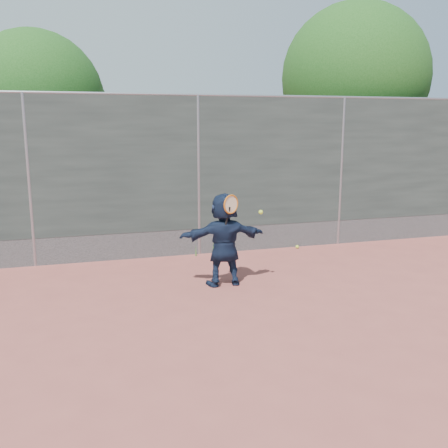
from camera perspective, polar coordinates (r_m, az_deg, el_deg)
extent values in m
plane|color=#9E4C42|center=(6.55, 4.43, -10.99)|extent=(80.00, 80.00, 0.00)
imported|color=#15213A|center=(7.71, 0.00, -1.77)|extent=(1.36, 0.45, 1.46)
sphere|color=#C3DF31|center=(10.22, 8.36, -2.59)|extent=(0.07, 0.07, 0.07)
cube|color=#38423D|center=(9.43, -2.94, 6.92)|extent=(20.00, 0.04, 2.50)
cube|color=slate|center=(9.67, -2.85, -1.98)|extent=(20.00, 0.03, 0.50)
cylinder|color=gray|center=(9.42, -3.02, 14.52)|extent=(20.00, 0.05, 0.05)
cylinder|color=gray|center=(9.25, -21.39, 4.49)|extent=(0.06, 0.06, 3.00)
cylinder|color=gray|center=(9.46, -2.93, 5.41)|extent=(0.06, 0.06, 3.00)
cylinder|color=gray|center=(10.56, 13.21, 5.75)|extent=(0.06, 0.06, 3.00)
torus|color=#C05D12|center=(7.43, 0.80, 2.27)|extent=(0.27, 0.16, 0.29)
cylinder|color=beige|center=(7.43, 0.80, 2.27)|extent=(0.22, 0.12, 0.25)
cylinder|color=black|center=(7.47, 0.39, 0.76)|extent=(0.09, 0.13, 0.33)
sphere|color=#C3DF31|center=(7.66, 4.22, 1.36)|extent=(0.07, 0.07, 0.07)
cylinder|color=#382314|center=(13.22, 14.20, 5.93)|extent=(0.28, 0.28, 2.60)
sphere|color=#23561C|center=(13.21, 14.71, 15.86)|extent=(3.60, 3.60, 3.60)
sphere|color=#23561C|center=(13.73, 16.85, 14.06)|extent=(2.52, 2.52, 2.52)
cylinder|color=#382314|center=(12.26, -20.08, 4.24)|extent=(0.28, 0.28, 2.20)
sphere|color=#23561C|center=(12.19, -20.72, 13.24)|extent=(3.00, 3.00, 3.00)
sphere|color=#23561C|center=(12.36, -17.72, 12.00)|extent=(2.10, 2.10, 2.10)
cone|color=#387226|center=(9.64, -1.23, -2.74)|extent=(0.03, 0.03, 0.26)
cone|color=#387226|center=(9.74, 0.44, -2.47)|extent=(0.03, 0.03, 0.30)
cone|color=#387226|center=(9.55, -3.23, -3.02)|extent=(0.03, 0.03, 0.22)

